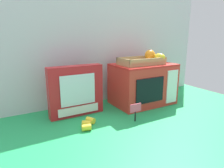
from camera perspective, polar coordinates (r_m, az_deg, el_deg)
name	(u,v)px	position (r m, az deg, el deg)	size (l,w,h in m)	color
ground_plane	(121,108)	(1.32, 2.54, -6.68)	(1.70, 1.70, 0.00)	#219E54
display_back_panel	(105,48)	(1.42, -1.99, 10.01)	(1.61, 0.03, 0.73)	silver
toy_microwave	(143,84)	(1.38, 8.61, 0.04)	(0.40, 0.27, 0.27)	red
food_groups_crate	(145,60)	(1.34, 9.21, 6.59)	(0.29, 0.16, 0.09)	tan
cookie_set_box	(76,91)	(1.18, -10.02, -1.93)	(0.31, 0.06, 0.29)	red
price_sign	(136,110)	(1.11, 6.61, -7.14)	(0.07, 0.01, 0.10)	black
loose_toy_banana	(88,124)	(1.07, -6.74, -10.96)	(0.10, 0.12, 0.03)	yellow
loose_toy_apple	(168,92)	(1.62, 15.46, -2.14)	(0.06, 0.06, 0.06)	red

